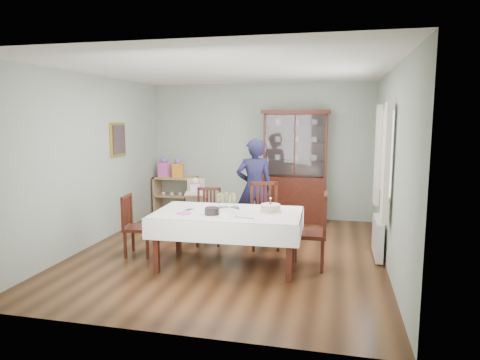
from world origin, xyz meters
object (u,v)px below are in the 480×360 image
(chair_far_right, at_px, (265,229))
(birthday_cake, at_px, (270,209))
(sideboard, at_px, (176,196))
(chair_end_right, at_px, (310,246))
(gift_bag_orange, at_px, (178,169))
(chair_far_left, at_px, (209,228))
(champagne_tray, at_px, (226,205))
(gift_bag_pink, at_px, (164,168))
(woman, at_px, (254,188))
(chair_end_left, at_px, (139,237))
(high_chair, at_px, (196,210))
(china_cabinet, at_px, (295,165))
(dining_table, at_px, (228,238))

(chair_far_right, distance_m, birthday_cake, 1.02)
(sideboard, height_order, chair_far_right, chair_far_right)
(chair_end_right, xyz_separation_m, gift_bag_orange, (-2.91, 2.62, 0.67))
(chair_far_left, relative_size, chair_end_right, 0.87)
(chair_far_left, relative_size, champagne_tray, 2.45)
(sideboard, distance_m, champagne_tray, 3.25)
(sideboard, height_order, chair_far_left, chair_far_left)
(champagne_tray, distance_m, gift_bag_pink, 3.35)
(woman, distance_m, champagne_tray, 1.35)
(chair_far_right, bearing_deg, woman, 101.63)
(chair_end_left, relative_size, high_chair, 0.93)
(chair_end_left, relative_size, birthday_cake, 2.96)
(birthday_cake, bearing_deg, woman, 109.32)
(champagne_tray, bearing_deg, birthday_cake, -5.74)
(china_cabinet, xyz_separation_m, chair_end_left, (-2.04, -2.65, -0.85))
(sideboard, xyz_separation_m, gift_bag_pink, (-0.24, -0.02, 0.58))
(dining_table, xyz_separation_m, woman, (0.08, 1.49, 0.46))
(chair_end_right, relative_size, champagne_tray, 2.81)
(woman, distance_m, gift_bag_pink, 2.55)
(high_chair, xyz_separation_m, birthday_cake, (1.61, -1.58, 0.44))
(chair_far_left, bearing_deg, gift_bag_orange, 111.38)
(chair_far_left, relative_size, woman, 0.53)
(gift_bag_pink, bearing_deg, chair_end_right, -39.17)
(sideboard, relative_size, woman, 0.53)
(chair_far_right, bearing_deg, chair_end_left, -170.31)
(woman, bearing_deg, high_chair, -23.53)
(china_cabinet, xyz_separation_m, chair_far_left, (-1.20, -1.86, -0.86))
(china_cabinet, height_order, champagne_tray, china_cabinet)
(champagne_tray, bearing_deg, dining_table, -67.61)
(birthday_cake, distance_m, gift_bag_pink, 3.82)
(chair_far_right, relative_size, birthday_cake, 3.34)
(chair_far_right, relative_size, high_chair, 1.05)
(gift_bag_pink, bearing_deg, gift_bag_orange, 0.00)
(china_cabinet, bearing_deg, sideboard, 179.51)
(chair_far_right, height_order, gift_bag_pink, gift_bag_pink)
(champagne_tray, bearing_deg, chair_end_right, 1.31)
(dining_table, xyz_separation_m, champagne_tray, (-0.06, 0.14, 0.44))
(sideboard, height_order, gift_bag_orange, gift_bag_orange)
(woman, bearing_deg, chair_end_right, 113.11)
(china_cabinet, height_order, gift_bag_pink, china_cabinet)
(dining_table, xyz_separation_m, gift_bag_pink, (-2.11, 2.79, 0.60))
(sideboard, distance_m, woman, 2.39)
(chair_far_left, bearing_deg, chair_end_right, -36.43)
(china_cabinet, distance_m, chair_end_left, 3.45)
(china_cabinet, bearing_deg, birthday_cake, -91.31)
(dining_table, xyz_separation_m, gift_bag_orange, (-1.80, 2.79, 0.59))
(sideboard, xyz_separation_m, birthday_cake, (2.44, -2.73, 0.42))
(dining_table, height_order, birthday_cake, birthday_cake)
(champagne_tray, bearing_deg, china_cabinet, 75.33)
(high_chair, bearing_deg, gift_bag_orange, 112.02)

